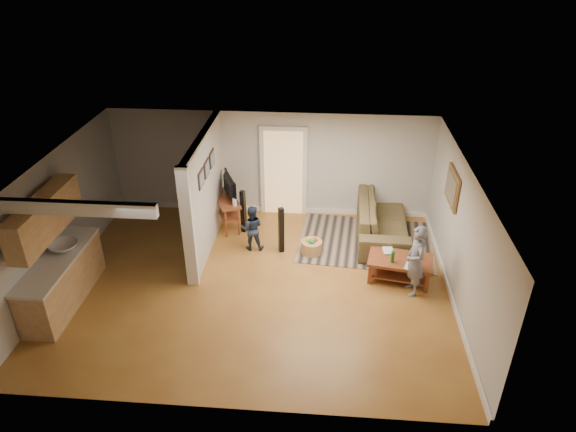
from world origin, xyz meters
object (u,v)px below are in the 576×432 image
object	(u,v)px
tv_console	(227,200)
speaker_left	(281,230)
toddler	(253,248)
sofa	(381,232)
speaker_right	(243,212)
coffee_table	(401,263)
child	(411,292)
toy_basket	(312,246)

from	to	relation	value
tv_console	speaker_left	bearing A→B (deg)	-60.67
speaker_left	toddler	world-z (taller)	speaker_left
sofa	speaker_left	size ratio (longest dim) A/B	2.66
tv_console	speaker_right	distance (m)	0.49
coffee_table	speaker_right	size ratio (longest dim) A/B	1.29
tv_console	child	xyz separation A→B (m)	(3.94, -2.22, -0.66)
coffee_table	toddler	size ratio (longest dim) A/B	1.30
sofa	speaker_right	bearing A→B (deg)	95.84
coffee_table	child	world-z (taller)	coffee_table
sofa	toddler	bearing A→B (deg)	109.72
sofa	coffee_table	world-z (taller)	coffee_table
toddler	toy_basket	bearing A→B (deg)	172.08
sofa	tv_console	world-z (taller)	tv_console
tv_console	toy_basket	bearing A→B (deg)	-51.10
sofa	coffee_table	xyz separation A→B (m)	(0.22, -1.79, 0.37)
sofa	tv_console	size ratio (longest dim) A/B	2.27
coffee_table	tv_console	xyz separation A→B (m)	(-3.75, 1.81, 0.29)
child	toddler	size ratio (longest dim) A/B	1.40
sofa	tv_console	distance (m)	3.60
coffee_table	tv_console	size ratio (longest dim) A/B	1.08
coffee_table	speaker_right	world-z (taller)	speaker_right
toy_basket	child	xyz separation A→B (m)	(1.95, -1.20, -0.16)
tv_console	speaker_left	world-z (taller)	speaker_left
coffee_table	toddler	distance (m)	3.20
coffee_table	tv_console	bearing A→B (deg)	154.28
toy_basket	coffee_table	bearing A→B (deg)	-23.99
speaker_left	toy_basket	size ratio (longest dim) A/B	2.36
speaker_left	child	size ratio (longest dim) A/B	0.73
speaker_left	child	bearing A→B (deg)	-48.06
toy_basket	toddler	size ratio (longest dim) A/B	0.44
child	toy_basket	bearing A→B (deg)	-132.69
speaker_left	child	xyz separation A→B (m)	(2.60, -1.22, -0.52)
sofa	child	size ratio (longest dim) A/B	1.95
coffee_table	child	xyz separation A→B (m)	(0.18, -0.41, -0.37)
speaker_right	child	xyz separation A→B (m)	(3.53, -1.98, -0.51)
toy_basket	speaker_left	bearing A→B (deg)	178.06
tv_console	toy_basket	distance (m)	2.29
speaker_left	toddler	size ratio (longest dim) A/B	1.03
speaker_right	toddler	world-z (taller)	speaker_right
speaker_left	toy_basket	bearing A→B (deg)	-24.89
speaker_right	toy_basket	xyz separation A→B (m)	(1.58, -0.78, -0.35)
speaker_left	speaker_right	world-z (taller)	speaker_left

